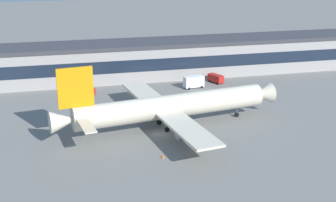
{
  "coord_description": "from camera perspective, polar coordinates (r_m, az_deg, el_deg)",
  "views": [
    {
      "loc": [
        -20.44,
        -90.79,
        38.74
      ],
      "look_at": [
        3.85,
        7.51,
        5.0
      ],
      "focal_mm": 48.11,
      "sensor_mm": 36.0,
      "label": 1
    }
  ],
  "objects": [
    {
      "name": "ground_plane",
      "position": [
        100.8,
        -1.1,
        -4.18
      ],
      "size": [
        600.0,
        600.0,
        0.0
      ],
      "primitive_type": "plane",
      "color": "slate"
    },
    {
      "name": "terminal_building",
      "position": [
        144.19,
        -5.38,
        5.15
      ],
      "size": [
        190.05,
        15.55,
        11.59
      ],
      "color": "#9E9993",
      "rests_on": "ground_plane"
    },
    {
      "name": "airliner",
      "position": [
        102.71,
        0.07,
        -0.73
      ],
      "size": [
        54.53,
        46.74,
        16.28
      ],
      "color": "beige",
      "rests_on": "ground_plane"
    },
    {
      "name": "crew_van",
      "position": [
        140.1,
        6.1,
        2.89
      ],
      "size": [
        4.03,
        5.65,
        2.55
      ],
      "color": "red",
      "rests_on": "ground_plane"
    },
    {
      "name": "stair_truck",
      "position": [
        134.03,
        3.23,
        2.48
      ],
      "size": [
        6.32,
        3.38,
        3.55
      ],
      "color": "white",
      "rests_on": "ground_plane"
    },
    {
      "name": "belt_loader",
      "position": [
        128.43,
        -10.54,
        1.09
      ],
      "size": [
        6.61,
        4.69,
        1.95
      ],
      "color": "red",
      "rests_on": "ground_plane"
    },
    {
      "name": "traffic_cone_0",
      "position": [
        89.27,
        -0.63,
        -7.03
      ],
      "size": [
        0.59,
        0.59,
        0.74
      ],
      "primitive_type": "cone",
      "color": "#F2590C",
      "rests_on": "ground_plane"
    }
  ]
}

